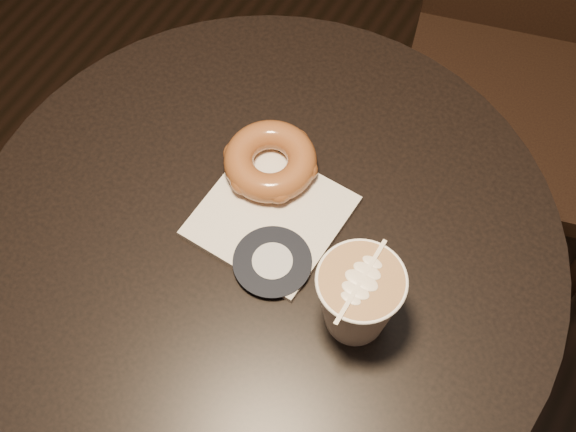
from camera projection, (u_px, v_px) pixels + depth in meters
The scene contains 5 objects.
cafe_table at pixel (267, 310), 1.10m from camera, with size 0.70×0.70×0.75m.
chair at pixel (544, 27), 1.31m from camera, with size 0.50×0.50×1.03m.
pastry_bag at pixel (271, 216), 0.94m from camera, with size 0.16×0.16×0.01m, color silver.
doughnut at pixel (270, 161), 0.95m from camera, with size 0.11×0.11×0.04m, color brown.
latte_cup at pixel (358, 300), 0.83m from camera, with size 0.09×0.09×0.10m, color white, non-canonical shape.
Camera 1 is at (0.23, -0.34, 1.57)m, focal length 50.00 mm.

